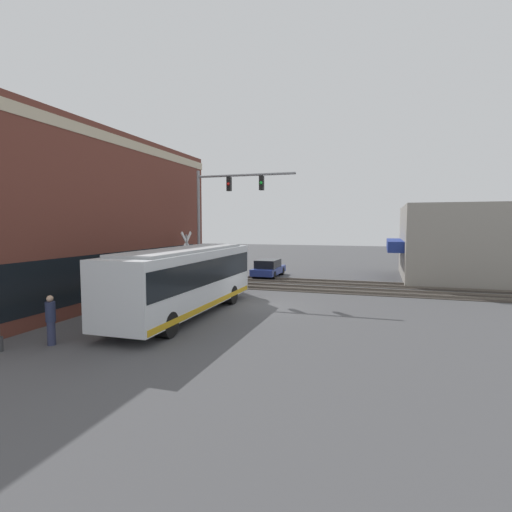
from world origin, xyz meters
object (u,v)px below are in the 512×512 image
Objects in this scene: parked_car_blue at (268,269)px; crossing_signal at (186,254)px; pedestrian_by_lamp at (51,320)px; city_bus at (185,279)px; pedestrian_at_crossing at (211,277)px.

crossing_signal is at bearing 155.49° from parked_car_blue.
city_bus is at bearing -23.31° from pedestrian_by_lamp.
pedestrian_at_crossing is (6.44, 1.53, -0.78)m from city_bus.
parked_car_blue is at bearing -10.85° from pedestrian_at_crossing.
crossing_signal reaches higher than city_bus.
parked_car_blue is at bearing -24.51° from crossing_signal.
pedestrian_by_lamp is at bearing 156.69° from city_bus.
crossing_signal is at bearing 78.78° from pedestrian_at_crossing.
city_bus is at bearing -166.67° from pedestrian_at_crossing.
parked_car_blue is 2.43× the size of pedestrian_at_crossing.
pedestrian_at_crossing reaches higher than parked_car_blue.
crossing_signal is 2.04× the size of pedestrian_at_crossing.
city_bus is at bearing 180.00° from parked_car_blue.
parked_car_blue is 8.11m from pedestrian_at_crossing.
city_bus is at bearing -153.14° from crossing_signal.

